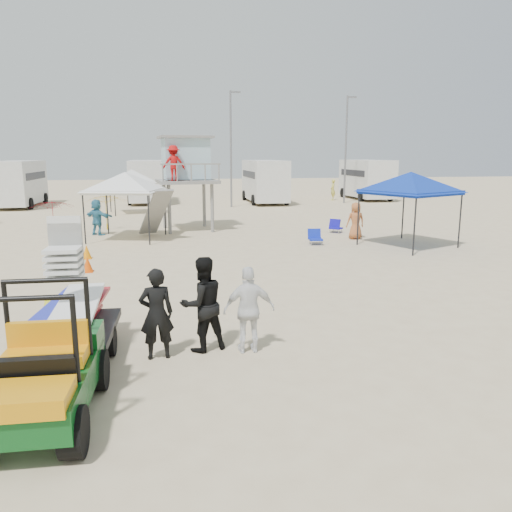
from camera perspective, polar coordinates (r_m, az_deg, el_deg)
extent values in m
plane|color=beige|center=(9.35, 0.22, -11.60)|extent=(140.00, 140.00, 0.00)
cube|color=#0B4917|center=(7.69, -23.03, -13.35)|extent=(1.33, 2.57, 0.44)
cube|color=orange|center=(7.58, -23.20, -11.47)|extent=(1.17, 0.74, 0.24)
cube|color=black|center=(9.79, -20.09, -7.97)|extent=(1.51, 2.15, 0.13)
cylinder|color=black|center=(10.00, -23.48, -9.31)|extent=(0.24, 0.56, 0.55)
imported|color=black|center=(9.25, -11.30, -6.49)|extent=(0.66, 0.47, 1.69)
imported|color=black|center=(9.49, -6.13, -5.48)|extent=(1.06, 0.94, 1.82)
imported|color=white|center=(9.36, -0.79, -6.17)|extent=(0.97, 0.40, 1.65)
cylinder|color=gray|center=(23.90, -10.17, 5.29)|extent=(0.17, 0.17, 2.32)
cube|color=gray|center=(24.84, -7.90, 8.45)|extent=(3.08, 3.08, 0.15)
cube|color=#A2C5D2|center=(25.09, -7.99, 10.96)|extent=(2.33, 2.09, 1.95)
imported|color=#B20F0F|center=(23.86, -9.67, 10.41)|extent=(1.05, 0.61, 1.63)
cylinder|color=black|center=(19.28, 15.16, 3.52)|extent=(0.06, 0.06, 2.26)
pyramid|color=#0F30A2|center=(21.00, 17.31, 9.18)|extent=(3.94, 3.94, 0.80)
cube|color=#0F30A2|center=(21.04, 17.18, 7.00)|extent=(3.94, 3.94, 0.18)
cylinder|color=black|center=(21.49, -18.45, 4.02)|extent=(0.06, 0.06, 2.19)
pyramid|color=white|center=(22.55, -14.79, 9.26)|extent=(3.49, 3.49, 0.80)
cube|color=white|center=(22.59, -14.69, 7.24)|extent=(3.49, 3.49, 0.18)
cylinder|color=black|center=(31.85, -16.32, 6.23)|extent=(0.06, 0.06, 2.01)
pyramid|color=silver|center=(32.91, -14.05, 9.57)|extent=(3.18, 3.18, 0.80)
cube|color=silver|center=(32.94, -13.98, 8.18)|extent=(3.18, 3.18, 0.18)
imported|color=#AE121E|center=(24.20, -22.17, 3.94)|extent=(1.99, 2.03, 1.69)
imported|color=yellow|center=(25.81, -16.68, 4.81)|extent=(2.72, 2.73, 1.76)
cone|color=orange|center=(18.89, -18.78, 0.45)|extent=(0.34, 0.34, 0.50)
cone|color=#F14F07|center=(16.73, -18.70, -0.91)|extent=(0.34, 0.34, 0.50)
cube|color=#130D95|center=(24.74, -20.44, 2.76)|extent=(0.71, 0.69, 0.06)
cube|color=#130D95|center=(24.95, -20.38, 3.29)|extent=(0.56, 0.40, 0.44)
cylinder|color=#B2B2B7|center=(24.61, -21.01, 2.39)|extent=(0.03, 0.03, 0.20)
cube|color=#1025B5|center=(20.84, 6.85, 1.89)|extent=(0.59, 0.55, 0.06)
cube|color=#1025B5|center=(21.04, 6.67, 2.53)|extent=(0.55, 0.23, 0.44)
cylinder|color=#B2B2B7|center=(20.61, 6.41, 1.45)|extent=(0.03, 0.03, 0.20)
cube|color=#140FAA|center=(24.22, 9.11, 3.16)|extent=(0.74, 0.73, 0.06)
cube|color=#140FAA|center=(24.42, 8.94, 3.71)|extent=(0.51, 0.49, 0.44)
cylinder|color=#B2B2B7|center=(23.98, 8.76, 2.80)|extent=(0.03, 0.03, 0.20)
cube|color=silver|center=(39.90, -25.55, 7.63)|extent=(2.50, 6.80, 3.00)
cube|color=black|center=(39.88, -25.60, 8.27)|extent=(2.54, 5.44, 0.50)
cube|color=silver|center=(40.03, -12.34, 8.48)|extent=(2.50, 6.50, 3.00)
cube|color=black|center=(40.01, -12.36, 9.12)|extent=(2.54, 5.20, 0.50)
cylinder|color=black|center=(38.12, -14.24, 6.22)|extent=(0.25, 0.80, 0.80)
cube|color=silver|center=(39.24, 0.98, 8.68)|extent=(2.50, 7.00, 3.00)
cube|color=black|center=(39.22, 0.98, 9.34)|extent=(2.54, 5.60, 0.50)
cylinder|color=black|center=(36.91, -0.27, 6.41)|extent=(0.25, 0.80, 0.80)
cube|color=silver|center=(43.29, 12.50, 8.68)|extent=(2.50, 6.60, 3.00)
cube|color=black|center=(43.28, 12.52, 9.28)|extent=(2.54, 5.28, 0.50)
cylinder|color=black|center=(40.95, 11.92, 6.67)|extent=(0.25, 0.80, 0.80)
cylinder|color=slate|center=(35.75, -2.89, 12.01)|extent=(0.14, 0.14, 8.00)
cylinder|color=slate|center=(39.37, 10.22, 11.79)|extent=(0.14, 0.14, 8.00)
imported|color=#B66434|center=(22.49, 11.30, 3.97)|extent=(0.80, 0.52, 1.63)
imported|color=#D1C94E|center=(41.78, 8.77, 7.49)|extent=(0.51, 0.68, 1.70)
imported|color=teal|center=(24.30, -17.71, 4.25)|extent=(1.51, 1.35, 1.66)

